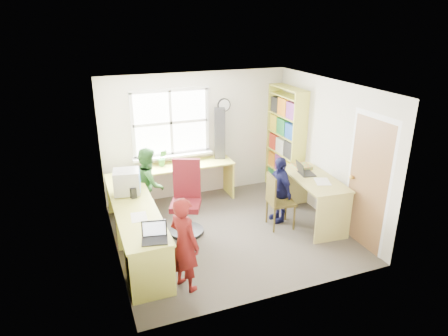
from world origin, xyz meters
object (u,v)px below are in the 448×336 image
(crt_monitor, at_px, (127,182))
(laptop_left, at_px, (155,236))
(potted_plant, at_px, (162,158))
(bookshelf, at_px, (285,143))
(right_desk, at_px, (313,190))
(person_red, at_px, (184,244))
(wooden_chair, at_px, (277,199))
(person_navy, at_px, (279,189))
(swivel_chair, at_px, (186,202))
(person_green, at_px, (149,184))
(cd_tower, at_px, (220,134))
(laptop_right, at_px, (304,171))
(l_desk, at_px, (153,231))

(crt_monitor, bearing_deg, laptop_left, -75.88)
(potted_plant, bearing_deg, bookshelf, -7.09)
(right_desk, distance_m, person_red, 2.69)
(bookshelf, xyz_separation_m, wooden_chair, (-0.84, -1.28, -0.49))
(laptop_left, relative_size, person_navy, 0.31)
(bookshelf, height_order, swivel_chair, bookshelf)
(laptop_left, height_order, person_green, person_green)
(cd_tower, bearing_deg, bookshelf, 0.17)
(potted_plant, relative_size, person_red, 0.25)
(bookshelf, distance_m, potted_plant, 2.41)
(laptop_right, distance_m, person_navy, 0.52)
(l_desk, height_order, person_green, person_green)
(laptop_left, bearing_deg, right_desk, 28.81)
(wooden_chair, distance_m, laptop_left, 2.42)
(l_desk, xyz_separation_m, cd_tower, (1.71, 1.81, 0.79))
(bookshelf, distance_m, person_red, 3.56)
(person_green, bearing_deg, person_red, -171.02)
(person_navy, bearing_deg, l_desk, -80.68)
(person_navy, bearing_deg, laptop_right, 83.44)
(laptop_right, distance_m, cd_tower, 1.81)
(swivel_chair, relative_size, cd_tower, 1.23)
(crt_monitor, distance_m, laptop_right, 2.94)
(bookshelf, relative_size, cd_tower, 2.14)
(laptop_right, xyz_separation_m, cd_tower, (-0.98, 1.48, 0.37))
(cd_tower, height_order, potted_plant, cd_tower)
(wooden_chair, height_order, person_red, person_red)
(bookshelf, bearing_deg, l_desk, -153.57)
(laptop_left, bearing_deg, crt_monitor, 106.03)
(potted_plant, xyz_separation_m, person_red, (-0.32, -2.58, -0.26))
(laptop_left, distance_m, laptop_right, 2.99)
(wooden_chair, bearing_deg, laptop_left, -150.90)
(laptop_left, xyz_separation_m, laptop_right, (2.80, 1.07, 0.07))
(laptop_left, height_order, laptop_right, laptop_right)
(bookshelf, distance_m, laptop_left, 3.78)
(right_desk, distance_m, potted_plant, 2.75)
(swivel_chair, distance_m, person_green, 0.81)
(wooden_chair, bearing_deg, laptop_right, 20.75)
(laptop_left, xyz_separation_m, potted_plant, (0.68, 2.50, 0.11))
(laptop_right, relative_size, cd_tower, 0.36)
(potted_plant, bearing_deg, laptop_left, -105.13)
(crt_monitor, xyz_separation_m, person_navy, (2.48, -0.38, -0.36))
(person_navy, bearing_deg, wooden_chair, -37.32)
(crt_monitor, xyz_separation_m, cd_tower, (1.93, 1.05, 0.29))
(swivel_chair, relative_size, person_green, 0.93)
(right_desk, distance_m, person_green, 2.80)
(laptop_left, distance_m, person_navy, 2.63)
(laptop_left, xyz_separation_m, cd_tower, (1.82, 2.55, 0.44))
(person_green, xyz_separation_m, person_navy, (2.06, -0.87, -0.07))
(right_desk, height_order, bookshelf, bookshelf)
(bookshelf, distance_m, laptop_right, 1.18)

